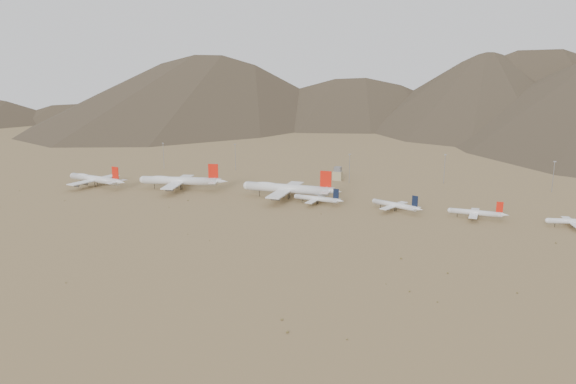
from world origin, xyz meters
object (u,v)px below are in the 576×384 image
at_px(widebody_west, 95,179).
at_px(control_tower, 338,174).
at_px(narrowbody_a, 318,199).
at_px(narrowbody_b, 396,205).
at_px(widebody_centre, 180,181).
at_px(widebody_east, 288,188).

relative_size(widebody_west, control_tower, 5.36).
relative_size(narrowbody_a, narrowbody_b, 1.03).
xyz_separation_m(widebody_centre, narrowbody_b, (179.08, -6.47, -3.28)).
relative_size(widebody_east, narrowbody_b, 2.05).
distance_m(widebody_west, control_tower, 209.45).
relative_size(widebody_west, narrowbody_a, 1.62).
relative_size(widebody_west, narrowbody_b, 1.66).
bearing_deg(control_tower, narrowbody_b, -53.08).
relative_size(widebody_centre, control_tower, 6.14).
bearing_deg(narrowbody_a, widebody_east, 167.00).
bearing_deg(widebody_west, widebody_east, 15.07).
height_order(widebody_east, narrowbody_b, widebody_east).
distance_m(widebody_east, control_tower, 84.12).
distance_m(widebody_west, widebody_east, 168.69).
relative_size(narrowbody_b, control_tower, 3.23).
height_order(widebody_west, narrowbody_b, widebody_west).
xyz_separation_m(widebody_west, widebody_centre, (73.59, 14.84, 1.03)).
bearing_deg(widebody_east, widebody_west, -176.35).
bearing_deg(widebody_west, widebody_centre, 20.84).
bearing_deg(narrowbody_b, narrowbody_a, -157.80).
distance_m(widebody_east, narrowbody_a, 28.73).
xyz_separation_m(widebody_west, control_tower, (184.60, 98.94, -1.32)).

